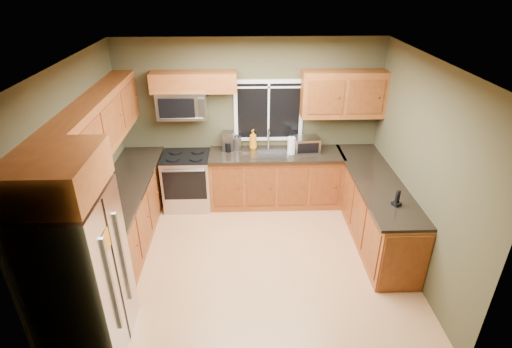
{
  "coord_description": "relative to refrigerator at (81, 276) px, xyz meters",
  "views": [
    {
      "loc": [
        -0.11,
        -4.39,
        3.61
      ],
      "look_at": [
        0.05,
        0.35,
        1.15
      ],
      "focal_mm": 28.0,
      "sensor_mm": 36.0,
      "label": 1
    }
  ],
  "objects": [
    {
      "name": "floor",
      "position": [
        1.74,
        1.3,
        -0.9
      ],
      "size": [
        4.2,
        4.2,
        0.0
      ],
      "primitive_type": "plane",
      "color": "#B87F50",
      "rests_on": "ground"
    },
    {
      "name": "ceiling",
      "position": [
        1.74,
        1.3,
        1.8
      ],
      "size": [
        4.2,
        4.2,
        0.0
      ],
      "primitive_type": "plane",
      "rotation": [
        3.14,
        0.0,
        0.0
      ],
      "color": "white",
      "rests_on": "back_wall"
    },
    {
      "name": "back_wall",
      "position": [
        1.74,
        3.1,
        0.45
      ],
      "size": [
        4.2,
        0.0,
        4.2
      ],
      "primitive_type": "plane",
      "rotation": [
        1.57,
        0.0,
        0.0
      ],
      "color": "#434028",
      "rests_on": "ground"
    },
    {
      "name": "front_wall",
      "position": [
        1.74,
        -0.5,
        0.45
      ],
      "size": [
        4.2,
        0.0,
        4.2
      ],
      "primitive_type": "plane",
      "rotation": [
        -1.57,
        0.0,
        0.0
      ],
      "color": "#434028",
      "rests_on": "ground"
    },
    {
      "name": "left_wall",
      "position": [
        -0.36,
        1.3,
        0.45
      ],
      "size": [
        0.0,
        3.6,
        3.6
      ],
      "primitive_type": "plane",
      "rotation": [
        1.57,
        0.0,
        1.57
      ],
      "color": "#434028",
      "rests_on": "ground"
    },
    {
      "name": "right_wall",
      "position": [
        3.84,
        1.3,
        0.45
      ],
      "size": [
        0.0,
        3.6,
        3.6
      ],
      "primitive_type": "plane",
      "rotation": [
        1.57,
        0.0,
        -1.57
      ],
      "color": "#434028",
      "rests_on": "ground"
    },
    {
      "name": "window",
      "position": [
        2.04,
        3.08,
        0.65
      ],
      "size": [
        1.12,
        0.03,
        1.02
      ],
      "color": "white",
      "rests_on": "back_wall"
    },
    {
      "name": "base_cabinets_left",
      "position": [
        -0.06,
        1.78,
        -0.45
      ],
      "size": [
        0.6,
        2.65,
        0.9
      ],
      "primitive_type": "cube",
      "color": "brown",
      "rests_on": "ground"
    },
    {
      "name": "countertop_left",
      "position": [
        -0.04,
        1.78,
        0.02
      ],
      "size": [
        0.65,
        2.65,
        0.04
      ],
      "primitive_type": "cube",
      "color": "black",
      "rests_on": "base_cabinets_left"
    },
    {
      "name": "base_cabinets_back",
      "position": [
        2.15,
        2.8,
        -0.45
      ],
      "size": [
        2.17,
        0.6,
        0.9
      ],
      "primitive_type": "cube",
      "color": "brown",
      "rests_on": "ground"
    },
    {
      "name": "countertop_back",
      "position": [
        2.15,
        2.78,
        0.02
      ],
      "size": [
        2.17,
        0.65,
        0.04
      ],
      "primitive_type": "cube",
      "color": "black",
      "rests_on": "base_cabinets_back"
    },
    {
      "name": "base_cabinets_peninsula",
      "position": [
        3.54,
        1.84,
        -0.45
      ],
      "size": [
        0.6,
        2.52,
        0.9
      ],
      "color": "brown",
      "rests_on": "ground"
    },
    {
      "name": "countertop_peninsula",
      "position": [
        3.51,
        1.85,
        0.02
      ],
      "size": [
        0.65,
        2.5,
        0.04
      ],
      "primitive_type": "cube",
      "color": "black",
      "rests_on": "base_cabinets_peninsula"
    },
    {
      "name": "upper_cabinets_left",
      "position": [
        -0.2,
        1.78,
        0.96
      ],
      "size": [
        0.33,
        2.65,
        0.72
      ],
      "primitive_type": "cube",
      "color": "brown",
      "rests_on": "left_wall"
    },
    {
      "name": "upper_cabinets_back_left",
      "position": [
        0.89,
        2.94,
        1.17
      ],
      "size": [
        1.3,
        0.33,
        0.3
      ],
      "primitive_type": "cube",
      "color": "brown",
      "rests_on": "back_wall"
    },
    {
      "name": "upper_cabinets_back_right",
      "position": [
        3.19,
        2.94,
        0.96
      ],
      "size": [
        1.3,
        0.33,
        0.72
      ],
      "primitive_type": "cube",
      "color": "brown",
      "rests_on": "back_wall"
    },
    {
      "name": "upper_cabinet_over_fridge",
      "position": [
        -0.0,
        0.0,
        1.13
      ],
      "size": [
        0.72,
        0.9,
        0.38
      ],
      "primitive_type": "cube",
      "color": "brown",
      "rests_on": "left_wall"
    },
    {
      "name": "refrigerator",
      "position": [
        0.0,
        0.0,
        0.0
      ],
      "size": [
        0.74,
        0.9,
        1.8
      ],
      "color": "#B7B7BC",
      "rests_on": "ground"
    },
    {
      "name": "range",
      "position": [
        0.69,
        2.77,
        -0.43
      ],
      "size": [
        0.76,
        0.69,
        0.94
      ],
      "color": "#B7B7BC",
      "rests_on": "ground"
    },
    {
      "name": "microwave",
      "position": [
        0.69,
        2.91,
        0.83
      ],
      "size": [
        0.76,
        0.41,
        0.42
      ],
      "color": "#B7B7BC",
      "rests_on": "back_wall"
    },
    {
      "name": "sink",
      "position": [
        2.04,
        2.79,
        0.05
      ],
      "size": [
        0.6,
        0.42,
        0.36
      ],
      "color": "slate",
      "rests_on": "countertop_back"
    },
    {
      "name": "toaster_oven",
      "position": [
        2.65,
        2.82,
        0.16
      ],
      "size": [
        0.42,
        0.33,
        0.25
      ],
      "color": "#B7B7BC",
      "rests_on": "countertop_back"
    },
    {
      "name": "coffee_maker",
      "position": [
        1.38,
        2.94,
        0.18
      ],
      "size": [
        0.19,
        0.25,
        0.3
      ],
      "color": "slate",
      "rests_on": "countertop_back"
    },
    {
      "name": "kettle",
      "position": [
        1.51,
        2.95,
        0.16
      ],
      "size": [
        0.17,
        0.17,
        0.27
      ],
      "color": "#B7B7BC",
      "rests_on": "countertop_back"
    },
    {
      "name": "paper_towel_roll",
      "position": [
        2.39,
        2.75,
        0.18
      ],
      "size": [
        0.14,
        0.14,
        0.31
      ],
      "color": "white",
      "rests_on": "countertop_back"
    },
    {
      "name": "soap_bottle_a",
      "position": [
        1.78,
        2.98,
        0.2
      ],
      "size": [
        0.17,
        0.17,
        0.33
      ],
      "primitive_type": "imported",
      "rotation": [
        0.0,
        0.0,
        -0.41
      ],
      "color": "#C77512",
      "rests_on": "countertop_back"
    },
    {
      "name": "soap_bottle_b",
      "position": [
        2.44,
        2.93,
        0.13
      ],
      "size": [
        0.09,
        0.09,
        0.18
      ],
      "primitive_type": "imported",
      "rotation": [
        0.0,
        0.0,
        0.13
      ],
      "color": "white",
      "rests_on": "countertop_back"
    },
    {
      "name": "cordless_phone",
      "position": [
        3.55,
        1.14,
        0.1
      ],
      "size": [
        0.13,
        0.13,
        0.21
      ],
      "color": "black",
      "rests_on": "countertop_peninsula"
    }
  ]
}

